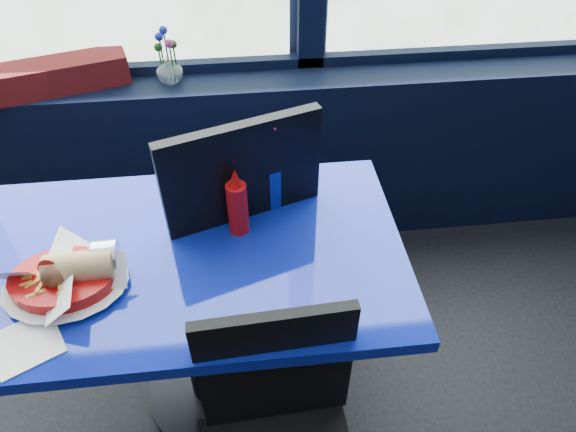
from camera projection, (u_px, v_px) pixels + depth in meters
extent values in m
cube|color=black|center=(132.00, 167.00, 2.23)|extent=(5.00, 0.26, 0.80)
cube|color=black|center=(112.00, 71.00, 2.00)|extent=(4.80, 0.08, 0.06)
cylinder|color=black|center=(211.00, 389.00, 1.88)|extent=(0.44, 0.44, 0.03)
cylinder|color=black|center=(200.00, 339.00, 1.66)|extent=(0.12, 0.12, 0.68)
cube|color=#0D1D95|center=(183.00, 258.00, 1.39)|extent=(1.20, 0.70, 0.04)
cube|color=black|center=(276.00, 369.00, 1.23)|extent=(0.37, 0.05, 0.43)
cube|color=black|center=(267.00, 221.00, 1.82)|extent=(0.60, 0.60, 0.05)
cube|color=black|center=(245.00, 202.00, 1.46)|extent=(0.44, 0.17, 0.52)
cylinder|color=black|center=(294.00, 222.00, 2.20)|extent=(0.03, 0.03, 0.49)
cylinder|color=black|center=(340.00, 290.00, 1.93)|extent=(0.03, 0.03, 0.49)
cylinder|color=black|center=(203.00, 251.00, 2.07)|extent=(0.03, 0.03, 0.49)
cylinder|color=black|center=(238.00, 328.00, 1.80)|extent=(0.03, 0.03, 0.49)
cube|color=maroon|center=(53.00, 76.00, 1.88)|extent=(0.56, 0.28, 0.11)
imported|color=silver|center=(169.00, 70.00, 1.93)|extent=(0.13, 0.13, 0.10)
cylinder|color=#1E5919|center=(163.00, 62.00, 1.90)|extent=(0.01, 0.01, 0.16)
sphere|color=#202ABE|center=(159.00, 37.00, 1.84)|extent=(0.03, 0.03, 0.03)
cylinder|color=#1E5919|center=(173.00, 66.00, 1.91)|extent=(0.01, 0.01, 0.14)
sphere|color=#DE4183|center=(169.00, 44.00, 1.85)|extent=(0.03, 0.03, 0.03)
cylinder|color=#1E5919|center=(168.00, 58.00, 1.91)|extent=(0.01, 0.01, 0.18)
sphere|color=#202ABE|center=(163.00, 30.00, 1.84)|extent=(0.03, 0.03, 0.03)
cylinder|color=#1E5919|center=(162.00, 66.00, 1.93)|extent=(0.01, 0.01, 0.12)
sphere|color=#1E5919|center=(158.00, 47.00, 1.88)|extent=(0.03, 0.03, 0.03)
cylinder|color=#1E5919|center=(176.00, 65.00, 1.92)|extent=(0.01, 0.01, 0.13)
sphere|color=#1E5919|center=(173.00, 44.00, 1.87)|extent=(0.03, 0.03, 0.03)
cylinder|color=#B30C0B|center=(65.00, 281.00, 1.28)|extent=(0.34, 0.34, 0.05)
cylinder|color=white|center=(66.00, 284.00, 1.28)|extent=(0.33, 0.33, 0.00)
cylinder|color=white|center=(107.00, 257.00, 1.29)|extent=(0.06, 0.09, 0.09)
sphere|color=brown|center=(54.00, 276.00, 1.24)|extent=(0.06, 0.06, 0.06)
cylinder|color=red|center=(48.00, 268.00, 1.23)|extent=(0.05, 0.05, 0.01)
cylinder|color=#B30C0B|center=(238.00, 208.00, 1.39)|extent=(0.06, 0.06, 0.16)
cone|color=#B30C0B|center=(235.00, 178.00, 1.32)|extent=(0.04, 0.04, 0.05)
cylinder|color=navy|center=(270.00, 184.00, 1.49)|extent=(0.08, 0.08, 0.13)
cylinder|color=black|center=(270.00, 166.00, 1.45)|extent=(0.08, 0.08, 0.01)
cylinder|color=#D82D63|center=(273.00, 150.00, 1.40)|extent=(0.02, 0.07, 0.18)
cube|color=white|center=(27.00, 343.00, 1.17)|extent=(0.19, 0.19, 0.00)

